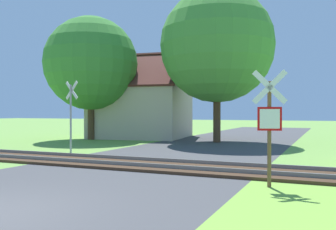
{
  "coord_description": "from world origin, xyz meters",
  "views": [
    {
      "loc": [
        6.04,
        -4.89,
        1.92
      ],
      "look_at": [
        0.5,
        7.88,
        1.8
      ],
      "focal_mm": 40.0,
      "sensor_mm": 36.0,
      "label": 1
    }
  ],
  "objects_px": {
    "house": "(142,110)",
    "tree_left": "(91,64)",
    "tree_center": "(217,46)",
    "stop_sign_near": "(269,121)",
    "crossing_sign_far": "(71,111)"
  },
  "relations": [
    {
      "from": "house",
      "to": "tree_left",
      "type": "relative_size",
      "value": 0.89
    },
    {
      "from": "house",
      "to": "tree_center",
      "type": "bearing_deg",
      "value": -27.36
    },
    {
      "from": "stop_sign_near",
      "to": "tree_center",
      "type": "xyz_separation_m",
      "value": [
        -5.12,
        13.07,
        4.39
      ]
    },
    {
      "from": "house",
      "to": "tree_center",
      "type": "xyz_separation_m",
      "value": [
        6.45,
        -2.3,
        4.0
      ]
    },
    {
      "from": "stop_sign_near",
      "to": "tree_left",
      "type": "xyz_separation_m",
      "value": [
        -13.74,
        11.85,
        3.57
      ]
    },
    {
      "from": "crossing_sign_far",
      "to": "house",
      "type": "xyz_separation_m",
      "value": [
        -1.82,
        10.8,
        0.12
      ]
    },
    {
      "from": "crossing_sign_far",
      "to": "house",
      "type": "bearing_deg",
      "value": 113.87
    },
    {
      "from": "stop_sign_near",
      "to": "tree_center",
      "type": "height_order",
      "value": "tree_center"
    },
    {
      "from": "tree_left",
      "to": "tree_center",
      "type": "distance_m",
      "value": 8.74
    },
    {
      "from": "crossing_sign_far",
      "to": "tree_left",
      "type": "xyz_separation_m",
      "value": [
        -3.99,
        7.28,
        3.3
      ]
    },
    {
      "from": "crossing_sign_far",
      "to": "tree_center",
      "type": "xyz_separation_m",
      "value": [
        4.63,
        8.5,
        4.12
      ]
    },
    {
      "from": "stop_sign_near",
      "to": "crossing_sign_far",
      "type": "distance_m",
      "value": 10.77
    },
    {
      "from": "crossing_sign_far",
      "to": "house",
      "type": "height_order",
      "value": "house"
    },
    {
      "from": "crossing_sign_far",
      "to": "tree_center",
      "type": "relative_size",
      "value": 0.35
    },
    {
      "from": "tree_left",
      "to": "tree_center",
      "type": "relative_size",
      "value": 0.88
    }
  ]
}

